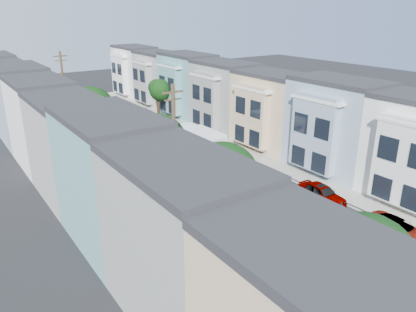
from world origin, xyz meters
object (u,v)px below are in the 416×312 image
fedex_truck (198,142)px  parked_right_c (187,133)px  tree_b (221,181)px  utility_pole_far (65,94)px  tree_e (54,92)px  parked_left_b (280,267)px  tree_a (361,268)px  parked_left_d (144,172)px  utility_pole_near (175,155)px  parked_right_a (397,229)px  lead_sedan (154,130)px  parked_right_d (149,116)px  tree_c (156,144)px  parked_left_c (201,212)px  tree_far_r (160,91)px  parked_right_b (322,193)px  tree_d (91,109)px

fedex_truck → parked_right_c: bearing=66.2°
tree_b → utility_pole_far: utility_pole_far is taller
tree_e → parked_left_b: bearing=-88.0°
tree_a → tree_e: bearing=90.0°
parked_left_d → parked_right_c: bearing=38.8°
tree_b → parked_left_b: tree_b is taller
parked_left_d → utility_pole_near: bearing=-100.4°
tree_b → parked_right_a: tree_b is taller
tree_a → tree_e: (0.00, 46.43, -0.06)m
parked_left_d → parked_right_a: 21.45m
utility_pole_near → lead_sedan: bearing=66.6°
parked_left_b → parked_left_d: bearing=92.7°
parked_right_a → parked_right_d: parked_right_d is taller
utility_pole_far → parked_left_d: bearing=-85.5°
lead_sedan → parked_right_d: 7.21m
tree_b → tree_c: size_ratio=1.00×
tree_b → parked_left_c: tree_b is taller
lead_sedan → parked_right_c: size_ratio=0.86×
parked_right_d → utility_pole_far: bearing=-174.7°
fedex_truck → parked_right_c: (2.79, 6.43, -1.08)m
utility_pole_near → utility_pole_far: same height
tree_a → parked_left_c: tree_a is taller
parked_left_c → utility_pole_near: bearing=139.8°
fedex_truck → tree_b: bearing=-119.1°
tree_a → tree_e: 46.43m
tree_far_r → utility_pole_near: 29.78m
parked_right_d → parked_left_c: bearing=-106.8°
parked_left_b → parked_right_c: parked_right_c is taller
fedex_truck → parked_right_b: size_ratio=1.48×
lead_sedan → fedex_truck: bearing=-91.6°
tree_e → utility_pole_near: (0.00, -31.05, 0.56)m
parked_left_c → parked_right_a: parked_left_c is taller
tree_b → utility_pole_near: 5.49m
tree_d → utility_pole_near: size_ratio=0.74×
tree_far_r → parked_left_c: tree_far_r is taller
tree_d → parked_right_d: size_ratio=1.64×
tree_b → utility_pole_near: size_ratio=0.75×
tree_e → parked_left_c: bearing=-87.5°
tree_c → utility_pole_near: (0.00, -2.80, 0.02)m
tree_far_r → parked_left_b: 38.19m
tree_c → parked_left_b: bearing=-83.5°
utility_pole_near → parked_left_c: (1.40, -1.22, -4.49)m
tree_b → parked_right_d: (11.20, 31.99, -4.43)m
tree_a → utility_pole_far: size_ratio=0.70×
tree_e → tree_far_r: (13.20, -4.38, -0.61)m
parked_left_c → parked_left_d: bearing=90.8°
parked_right_c → parked_right_a: bearing=-88.7°
lead_sedan → parked_left_b: 30.16m
tree_far_r → lead_sedan: (-4.64, -6.88, -3.34)m
tree_far_r → parked_left_d: tree_far_r is taller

